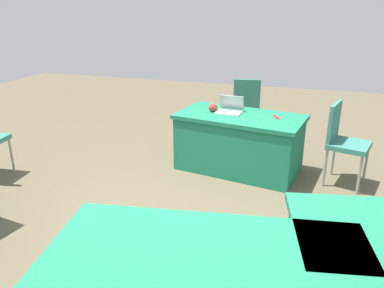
{
  "coord_description": "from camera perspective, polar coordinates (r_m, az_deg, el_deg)",
  "views": [
    {
      "loc": [
        -1.02,
        2.86,
        2.04
      ],
      "look_at": [
        -0.08,
        -0.07,
        0.9
      ],
      "focal_mm": 35.2,
      "sensor_mm": 36.0,
      "label": 1
    }
  ],
  "objects": [
    {
      "name": "ground_plane",
      "position": [
        3.66,
        -1.62,
        -13.56
      ],
      "size": [
        14.4,
        14.4,
        0.0
      ],
      "primitive_type": "plane",
      "color": "brown"
    },
    {
      "name": "scissors_red",
      "position": [
        4.76,
        12.66,
        4.01
      ],
      "size": [
        0.11,
        0.18,
        0.01
      ],
      "primitive_type": "cube",
      "rotation": [
        0.0,
        0.0,
        2.02
      ],
      "color": "red",
      "rests_on": "table_foreground"
    },
    {
      "name": "yarn_ball",
      "position": [
        4.89,
        3.22,
        5.55
      ],
      "size": [
        0.11,
        0.11,
        0.11
      ],
      "primitive_type": "sphere",
      "color": "#B2382D",
      "rests_on": "table_foreground"
    },
    {
      "name": "chair_aisle",
      "position": [
        6.19,
        8.19,
        6.15
      ],
      "size": [
        0.52,
        0.52,
        0.95
      ],
      "rotation": [
        0.0,
        0.0,
        3.35
      ],
      "color": "#9E9993",
      "rests_on": "ground"
    },
    {
      "name": "laptop_silver",
      "position": [
        4.88,
        5.71,
        5.24
      ],
      "size": [
        0.33,
        0.31,
        0.21
      ],
      "rotation": [
        0.0,
        0.0,
        -0.06
      ],
      "color": "silver",
      "rests_on": "table_foreground"
    },
    {
      "name": "table_foreground",
      "position": [
        4.9,
        7.14,
        0.25
      ],
      "size": [
        1.68,
        1.08,
        0.74
      ],
      "rotation": [
        0.0,
        0.0,
        -0.17
      ],
      "color": "#1E7A56",
      "rests_on": "ground"
    },
    {
      "name": "chair_near_front",
      "position": [
        4.75,
        21.96,
        0.78
      ],
      "size": [
        0.54,
        0.54,
        0.98
      ],
      "rotation": [
        0.0,
        0.0,
        1.3
      ],
      "color": "#9E9993",
      "rests_on": "ground"
    }
  ]
}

